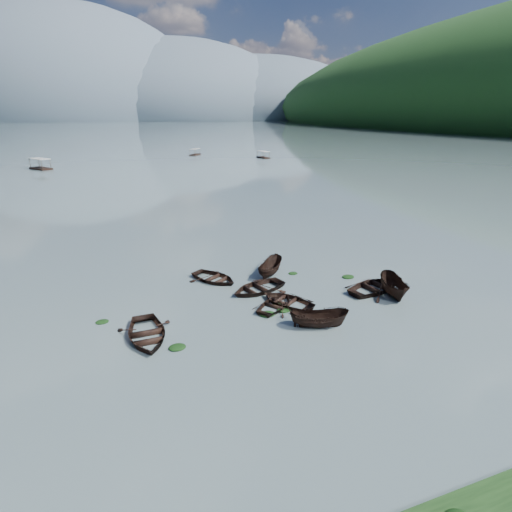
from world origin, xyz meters
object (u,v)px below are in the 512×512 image
object	(u,v)px
rowboat_3	(287,304)
pontoon_centre	(195,155)
pontoon_left	(41,169)
rowboat_0	(147,338)

from	to	relation	value
rowboat_3	pontoon_centre	distance (m)	117.15
pontoon_centre	pontoon_left	bearing A→B (deg)	-118.31
rowboat_0	pontoon_left	world-z (taller)	pontoon_left
rowboat_0	pontoon_centre	size ratio (longest dim) A/B	0.96
rowboat_3	pontoon_left	size ratio (longest dim) A/B	0.63
rowboat_0	rowboat_3	distance (m)	10.79
pontoon_left	rowboat_3	bearing A→B (deg)	-107.06
rowboat_0	pontoon_left	xyz separation A→B (m)	(-17.85, 94.42, 0.00)
rowboat_0	pontoon_centre	distance (m)	120.56
rowboat_3	pontoon_centre	bearing A→B (deg)	-131.73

